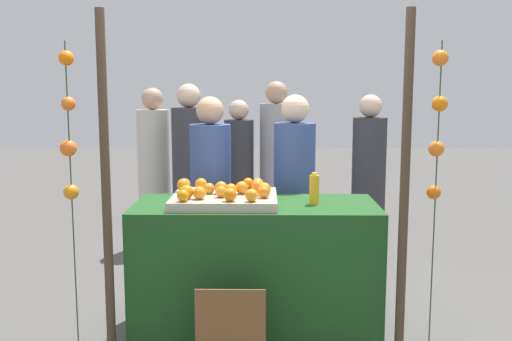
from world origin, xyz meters
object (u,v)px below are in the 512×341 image
object	(u,v)px
orange_0	(209,188)
juice_bottle	(314,189)
orange_1	(201,184)
chalkboard_sign	(230,330)
stall_counter	(256,267)
vendor_left	(211,205)
vendor_right	(294,205)

from	to	relation	value
orange_0	juice_bottle	xyz separation A→B (m)	(0.70, -0.04, 0.00)
orange_1	juice_bottle	distance (m)	0.79
orange_1	chalkboard_sign	size ratio (longest dim) A/B	0.17
stall_counter	chalkboard_sign	world-z (taller)	stall_counter
stall_counter	vendor_left	bearing A→B (deg)	119.31
vendor_left	orange_1	bearing A→B (deg)	-92.87
orange_0	vendor_right	size ratio (longest dim) A/B	0.05
stall_counter	vendor_left	distance (m)	0.79
orange_1	vendor_left	bearing A→B (deg)	87.13
stall_counter	chalkboard_sign	distance (m)	0.63
stall_counter	orange_1	size ratio (longest dim) A/B	19.17
juice_bottle	vendor_right	distance (m)	0.69
orange_1	vendor_right	bearing A→B (deg)	34.49
chalkboard_sign	stall_counter	bearing A→B (deg)	76.54
juice_bottle	vendor_right	xyz separation A→B (m)	(-0.10, 0.64, -0.24)
orange_1	vendor_left	xyz separation A→B (m)	(0.02, 0.47, -0.25)
stall_counter	orange_1	xyz separation A→B (m)	(-0.38, 0.16, 0.54)
orange_0	orange_1	bearing A→B (deg)	116.69
orange_0	vendor_left	xyz separation A→B (m)	(-0.05, 0.61, -0.24)
chalkboard_sign	juice_bottle	bearing A→B (deg)	47.08
orange_1	juice_bottle	bearing A→B (deg)	-12.97
orange_0	stall_counter	bearing A→B (deg)	-4.46
orange_1	chalkboard_sign	xyz separation A→B (m)	(0.24, -0.74, -0.74)
juice_bottle	vendor_right	bearing A→B (deg)	98.71
vendor_left	juice_bottle	bearing A→B (deg)	-41.17
juice_bottle	chalkboard_sign	xyz separation A→B (m)	(-0.53, -0.57, -0.74)
orange_1	vendor_left	distance (m)	0.53
juice_bottle	vendor_right	size ratio (longest dim) A/B	0.13
chalkboard_sign	vendor_left	xyz separation A→B (m)	(-0.22, 1.22, 0.49)
chalkboard_sign	vendor_right	size ratio (longest dim) A/B	0.32
orange_1	juice_bottle	size ratio (longest dim) A/B	0.40
orange_0	vendor_left	world-z (taller)	vendor_left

